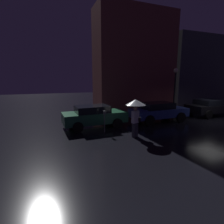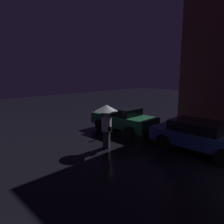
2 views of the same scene
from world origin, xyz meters
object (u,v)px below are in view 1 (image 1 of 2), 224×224
parked_car_green (94,116)px  parked_car_black (210,107)px  parked_car_blue (158,111)px  street_lamp_near (175,82)px  pedestrian_with_umbrella (136,107)px  parking_meter (104,119)px

parked_car_green → parked_car_black: bearing=-1.8°
parked_car_green → parked_car_blue: parked_car_blue is taller
street_lamp_near → parked_car_blue: bearing=-144.9°
parked_car_black → parked_car_green: bearing=-179.6°
parked_car_green → pedestrian_with_umbrella: size_ratio=2.00×
parked_car_green → parked_car_black: 10.12m
pedestrian_with_umbrella → street_lamp_near: (6.66, 4.90, 1.21)m
parked_car_green → street_lamp_near: 8.71m
parked_car_black → parking_meter: parked_car_black is taller
parked_car_black → parking_meter: (-9.88, -1.30, 0.05)m
parked_car_black → pedestrian_with_umbrella: (-8.60, -2.65, 0.88)m
parked_car_blue → pedestrian_with_umbrella: bearing=-143.6°
pedestrian_with_umbrella → parking_meter: 2.04m
parked_car_green → street_lamp_near: size_ratio=1.01×
parked_car_green → parked_car_black: size_ratio=1.01×
parking_meter → parked_car_green: bearing=100.0°
parked_car_black → street_lamp_near: size_ratio=1.01×
parked_car_blue → pedestrian_with_umbrella: 4.22m
parked_car_black → pedestrian_with_umbrella: size_ratio=1.99×
parked_car_green → parked_car_blue: 4.80m
pedestrian_with_umbrella → parked_car_green: bearing=96.9°
street_lamp_near → parked_car_green: bearing=-165.0°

